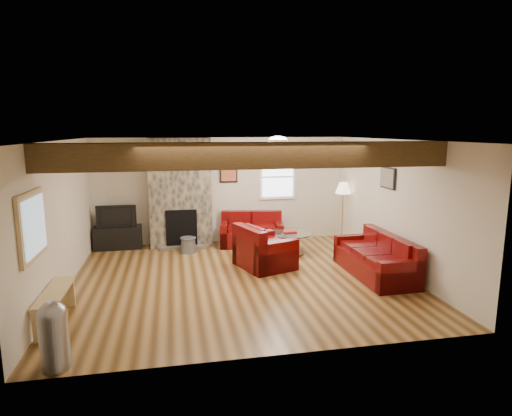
{
  "coord_description": "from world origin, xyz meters",
  "views": [
    {
      "loc": [
        -1.15,
        -7.36,
        2.67
      ],
      "look_at": [
        0.36,
        0.4,
        1.23
      ],
      "focal_mm": 30.0,
      "sensor_mm": 36.0,
      "label": 1
    }
  ],
  "objects_px": {
    "loveseat": "(252,229)",
    "television": "(117,216)",
    "sofa_three": "(375,255)",
    "armchair_red": "(265,246)",
    "tv_cabinet": "(118,237)",
    "coffee_table": "(290,243)",
    "floor_lamp": "(343,191)"
  },
  "relations": [
    {
      "from": "sofa_three",
      "to": "tv_cabinet",
      "type": "distance_m",
      "value": 5.66
    },
    {
      "from": "coffee_table",
      "to": "sofa_three",
      "type": "bearing_deg",
      "value": -54.63
    },
    {
      "from": "tv_cabinet",
      "to": "floor_lamp",
      "type": "height_order",
      "value": "floor_lamp"
    },
    {
      "from": "tv_cabinet",
      "to": "floor_lamp",
      "type": "bearing_deg",
      "value": -5.34
    },
    {
      "from": "loveseat",
      "to": "coffee_table",
      "type": "xyz_separation_m",
      "value": [
        0.69,
        -0.86,
        -0.14
      ]
    },
    {
      "from": "sofa_three",
      "to": "tv_cabinet",
      "type": "xyz_separation_m",
      "value": [
        -4.91,
        2.81,
        -0.12
      ]
    },
    {
      "from": "sofa_three",
      "to": "floor_lamp",
      "type": "bearing_deg",
      "value": 171.33
    },
    {
      "from": "sofa_three",
      "to": "television",
      "type": "relative_size",
      "value": 2.26
    },
    {
      "from": "loveseat",
      "to": "television",
      "type": "xyz_separation_m",
      "value": [
        -3.05,
        0.3,
        0.39
      ]
    },
    {
      "from": "television",
      "to": "coffee_table",
      "type": "bearing_deg",
      "value": -17.24
    },
    {
      "from": "coffee_table",
      "to": "tv_cabinet",
      "type": "xyz_separation_m",
      "value": [
        -3.73,
        1.16,
        0.02
      ]
    },
    {
      "from": "loveseat",
      "to": "television",
      "type": "bearing_deg",
      "value": -175.8
    },
    {
      "from": "loveseat",
      "to": "television",
      "type": "relative_size",
      "value": 1.66
    },
    {
      "from": "tv_cabinet",
      "to": "television",
      "type": "bearing_deg",
      "value": 0.0
    },
    {
      "from": "loveseat",
      "to": "television",
      "type": "height_order",
      "value": "television"
    },
    {
      "from": "floor_lamp",
      "to": "sofa_three",
      "type": "bearing_deg",
      "value": -97.45
    },
    {
      "from": "tv_cabinet",
      "to": "television",
      "type": "height_order",
      "value": "television"
    },
    {
      "from": "armchair_red",
      "to": "coffee_table",
      "type": "bearing_deg",
      "value": -62.12
    },
    {
      "from": "loveseat",
      "to": "floor_lamp",
      "type": "distance_m",
      "value": 2.34
    },
    {
      "from": "loveseat",
      "to": "television",
      "type": "distance_m",
      "value": 3.08
    },
    {
      "from": "armchair_red",
      "to": "loveseat",
      "type": "bearing_deg",
      "value": -21.03
    },
    {
      "from": "sofa_three",
      "to": "armchair_red",
      "type": "xyz_separation_m",
      "value": [
        -1.9,
        0.86,
        0.04
      ]
    },
    {
      "from": "armchair_red",
      "to": "floor_lamp",
      "type": "height_order",
      "value": "floor_lamp"
    },
    {
      "from": "sofa_three",
      "to": "armchair_red",
      "type": "distance_m",
      "value": 2.09
    },
    {
      "from": "armchair_red",
      "to": "tv_cabinet",
      "type": "xyz_separation_m",
      "value": [
        -3.0,
        1.95,
        -0.16
      ]
    },
    {
      "from": "television",
      "to": "tv_cabinet",
      "type": "bearing_deg",
      "value": 0.0
    },
    {
      "from": "loveseat",
      "to": "tv_cabinet",
      "type": "bearing_deg",
      "value": -175.8
    },
    {
      "from": "sofa_three",
      "to": "television",
      "type": "distance_m",
      "value": 5.67
    },
    {
      "from": "loveseat",
      "to": "coffee_table",
      "type": "height_order",
      "value": "loveseat"
    },
    {
      "from": "sofa_three",
      "to": "armchair_red",
      "type": "height_order",
      "value": "armchair_red"
    },
    {
      "from": "floor_lamp",
      "to": "armchair_red",
      "type": "bearing_deg",
      "value": -146.48
    },
    {
      "from": "armchair_red",
      "to": "sofa_three",
      "type": "bearing_deg",
      "value": -133.95
    }
  ]
}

